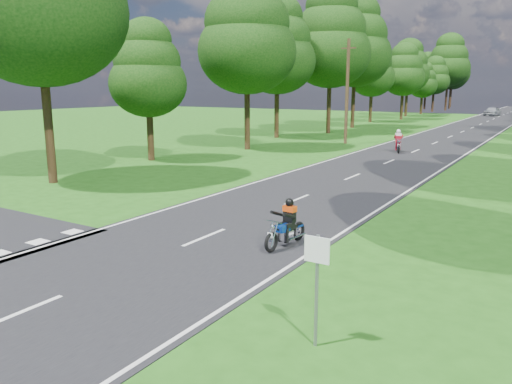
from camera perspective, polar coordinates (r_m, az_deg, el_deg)
The scene contains 9 objects.
ground at distance 13.52m, azimuth -11.14°, elevation -7.30°, with size 160.00×160.00×0.00m, color #1D4E11.
main_road at distance 60.08m, azimuth 23.49°, elevation 6.76°, with size 7.00×140.00×0.02m, color black.
road_markings at distance 58.25m, azimuth 23.08°, elevation 6.67°, with size 7.40×140.00×0.01m.
treeline at distance 69.83m, azimuth 26.55°, elevation 13.88°, with size 40.00×115.35×14.78m.
telegraph_pole at distance 40.10m, azimuth 10.37°, elevation 11.27°, with size 1.20×0.26×8.00m.
road_sign at distance 8.54m, azimuth 6.96°, elevation -9.14°, with size 0.45×0.07×2.00m.
rider_near_blue at distance 13.92m, azimuth 3.40°, elevation -3.53°, with size 0.54×1.62×1.35m, color navy, non-canonical shape.
rider_far_red at distance 35.51m, azimuth 15.95°, elevation 5.64°, with size 0.62×1.86×1.55m, color maroon, non-canonical shape.
distant_car at distance 85.91m, azimuth 25.41°, elevation 8.34°, with size 1.65×4.11×1.40m, color #B3B5BB.
Camera 1 is at (8.80, -9.27, 4.40)m, focal length 35.00 mm.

